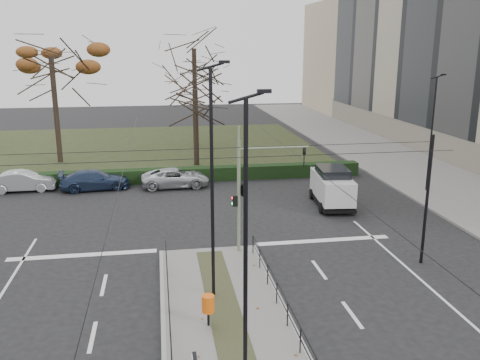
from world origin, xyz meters
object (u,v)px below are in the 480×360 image
Objects in this scene: rust_tree at (51,57)px; parked_car_third at (95,180)px; streetlamp_sidewalk at (432,133)px; streetlamp_median_far at (213,183)px; parked_car_fourth at (176,178)px; bare_tree_center at (194,56)px; streetlamp_median_near at (246,245)px; litter_bin at (208,304)px; bare_tree_near at (195,95)px; parked_car_second at (23,181)px; white_van at (332,186)px; traffic_light at (245,187)px.

parked_car_third is at bearing -66.78° from rust_tree.
rust_tree is (-26.52, 13.37, 4.76)m from streetlamp_sidewalk.
parked_car_fourth is (-0.87, 16.92, -4.09)m from streetlamp_median_far.
streetlamp_sidewalk is 0.68× the size of rust_tree.
bare_tree_center is at bearing 86.88° from streetlamp_median_far.
streetlamp_median_near is 5.58m from streetlamp_median_far.
streetlamp_median_far is 1.91× the size of parked_car_third.
bare_tree_near is (1.57, 25.59, 4.93)m from litter_bin.
bare_tree_center is (8.25, 15.45, 8.16)m from parked_car_third.
streetlamp_median_far is 0.79× the size of rust_tree.
streetlamp_median_near is at bearing -86.75° from streetlamp_median_far.
rust_tree is (-3.90, 9.10, 8.20)m from parked_car_third.
parked_car_second is (-11.30, 17.52, -4.05)m from streetlamp_median_far.
streetlamp_median_near is 24.32m from streetlamp_sidewalk.
white_van is 0.38× the size of bare_tree_center.
streetlamp_median_near is 1.78× the size of white_van.
bare_tree_center is at bearing 86.35° from litter_bin.
bare_tree_center is (1.46, 38.17, 4.38)m from streetlamp_median_near.
streetlamp_sidewalk is 17.83m from parked_car_fourth.
traffic_light is 7.43m from litter_bin.
streetlamp_median_far is (-0.32, 5.57, 0.29)m from streetlamp_median_near.
parked_car_fourth is 15.66m from rust_tree.
traffic_light reaches higher than parked_car_fourth.
parked_car_third is at bearing 123.54° from traffic_light.
litter_bin is 0.13× the size of streetlamp_median_near.
bare_tree_center reaches higher than parked_car_second.
parked_car_third is 12.86m from rust_tree.
rust_tree reaches higher than bare_tree_near.
traffic_light is 16.53m from streetlamp_sidewalk.
white_van is at bearing -111.03° from parked_car_second.
streetlamp_median_near is 1.02× the size of bare_tree_near.
parked_car_third is 19.32m from bare_tree_center.
parked_car_fourth is 0.38× the size of bare_tree_center.
white_van is (6.64, 6.59, -2.02)m from traffic_light.
bare_tree_near is at bearing -56.83° from parked_car_third.
traffic_light reaches higher than parked_car_second.
traffic_light is at bearing 80.36° from streetlamp_median_near.
streetlamp_median_far reaches higher than parked_car_second.
litter_bin is 20.31m from parked_car_third.
rust_tree is 12.22m from bare_tree_near.
white_van is at bearing 55.44° from litter_bin.
streetlamp_median_far is 1.90× the size of white_van.
streetlamp_median_far is at bearing -92.74° from bare_tree_near.
parked_car_second is at bearing 170.42° from streetlamp_sidewalk.
traffic_light is at bearing -135.20° from white_van.
streetlamp_median_far is (0.45, 2.24, 3.80)m from litter_bin.
streetlamp_sidewalk is at bearing 49.38° from streetlamp_median_near.
bare_tree_near reaches higher than parked_car_second.
streetlamp_sidewalk is at bearing -102.40° from parked_car_second.
bare_tree_center is at bearing 27.57° from rust_tree.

